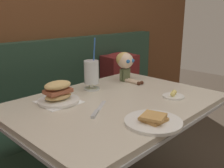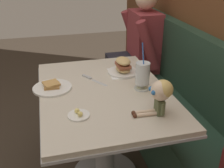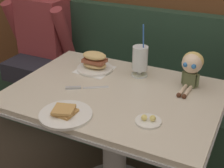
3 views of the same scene
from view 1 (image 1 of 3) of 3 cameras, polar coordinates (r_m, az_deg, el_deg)
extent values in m
cube|color=brown|center=(1.99, -18.39, 15.16)|extent=(4.40, 0.08, 2.40)
cube|color=#233D2D|center=(2.00, -12.01, -13.57)|extent=(2.60, 0.48, 0.45)
cube|color=#233D2D|center=(1.97, -15.95, 1.36)|extent=(2.60, 0.10, 0.55)
cube|color=beige|center=(1.38, 0.77, -4.27)|extent=(1.10, 0.80, 0.03)
cube|color=#B7BABF|center=(1.39, 0.77, -5.16)|extent=(1.11, 0.81, 0.02)
cylinder|color=#A5A8AD|center=(1.54, 0.72, -16.88)|extent=(0.14, 0.14, 0.65)
cylinder|color=white|center=(1.11, 9.25, -8.39)|extent=(0.25, 0.25, 0.01)
cube|color=#B78447|center=(1.10, 9.31, -7.81)|extent=(0.10, 0.10, 0.01)
cube|color=tan|center=(1.09, 9.34, -7.20)|extent=(0.12, 0.12, 0.01)
cylinder|color=silver|center=(1.57, -4.58, -1.04)|extent=(0.10, 0.10, 0.01)
cylinder|color=silver|center=(1.56, -4.59, -0.33)|extent=(0.03, 0.03, 0.03)
cylinder|color=silver|center=(1.54, -4.66, 2.71)|extent=(0.09, 0.09, 0.14)
cylinder|color=#E0DB6B|center=(1.54, -4.65, 2.20)|extent=(0.08, 0.08, 0.11)
cylinder|color=blue|center=(1.53, -4.08, 6.29)|extent=(0.01, 0.03, 0.22)
cube|color=white|center=(1.37, -11.91, -3.96)|extent=(0.21, 0.21, 0.00)
cylinder|color=white|center=(1.37, -11.93, -3.64)|extent=(0.22, 0.22, 0.01)
ellipsoid|color=tan|center=(1.36, -11.98, -2.67)|extent=(0.15, 0.10, 0.04)
cube|color=#995138|center=(1.35, -12.05, -1.55)|extent=(0.14, 0.09, 0.02)
ellipsoid|color=tan|center=(1.35, -12.13, -0.25)|extent=(0.15, 0.10, 0.04)
cylinder|color=white|center=(1.46, 13.64, -2.71)|extent=(0.12, 0.12, 0.01)
sphere|color=#F4E07A|center=(1.44, 13.52, -2.21)|extent=(0.03, 0.03, 0.03)
sphere|color=#F4E07A|center=(1.47, 13.86, -1.79)|extent=(0.03, 0.03, 0.03)
cube|color=silver|center=(1.29, -2.46, -4.89)|extent=(0.13, 0.09, 0.00)
cube|color=#B2B5BA|center=(1.18, -3.88, -6.75)|extent=(0.08, 0.06, 0.01)
cube|color=#5B6642|center=(1.75, 2.94, 2.13)|extent=(0.07, 0.04, 0.08)
sphere|color=beige|center=(1.73, 2.99, 5.26)|extent=(0.11, 0.11, 0.11)
ellipsoid|color=#D8B766|center=(1.74, 2.71, 5.58)|extent=(0.12, 0.11, 0.10)
sphere|color=#2D6BB2|center=(1.68, 3.65, 5.07)|extent=(0.03, 0.03, 0.03)
sphere|color=#2D6BB2|center=(1.72, 4.67, 5.26)|extent=(0.03, 0.03, 0.03)
cylinder|color=beige|center=(1.70, 4.53, 0.51)|extent=(0.03, 0.12, 0.02)
cylinder|color=beige|center=(1.72, 5.16, 0.68)|extent=(0.03, 0.12, 0.02)
sphere|color=#4C2819|center=(1.66, 6.05, 0.11)|extent=(0.03, 0.03, 0.03)
sphere|color=#4C2819|center=(1.68, 6.68, 0.28)|extent=(0.03, 0.03, 0.03)
cylinder|color=#5B6642|center=(1.72, 1.99, 2.05)|extent=(0.02, 0.02, 0.07)
cylinder|color=#5B6642|center=(1.78, 3.87, 2.48)|extent=(0.02, 0.02, 0.07)
cube|color=maroon|center=(2.29, 1.73, 1.79)|extent=(0.32, 0.24, 0.38)
cube|color=maroon|center=(2.24, 3.99, -0.63)|extent=(0.21, 0.08, 0.17)
ellipsoid|color=maroon|center=(2.25, 1.77, 6.23)|extent=(0.31, 0.23, 0.07)
camera|label=2|loc=(2.52, 33.35, 21.13)|focal=43.15mm
camera|label=3|loc=(1.70, 64.45, 19.35)|focal=51.29mm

